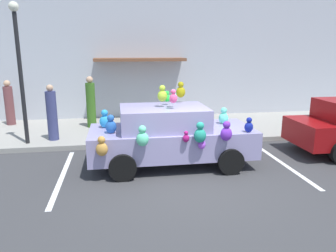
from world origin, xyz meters
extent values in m
plane|color=#38383A|center=(0.00, 0.00, 0.00)|extent=(60.00, 60.00, 0.00)
cube|color=gray|center=(0.00, 5.00, 0.07)|extent=(24.00, 4.00, 0.15)
cube|color=#B2B7C1|center=(0.00, 7.15, 3.20)|extent=(24.00, 0.30, 6.40)
cube|color=brown|center=(-0.63, 6.60, 2.55)|extent=(3.60, 1.10, 0.12)
cube|color=silver|center=(2.69, 1.00, 0.00)|extent=(0.12, 3.60, 0.01)
cube|color=silver|center=(-2.96, 1.00, 0.00)|extent=(0.12, 3.60, 0.01)
cube|color=#958CBB|center=(-0.24, 1.34, 0.64)|extent=(4.17, 1.75, 0.68)
cube|color=#958CBB|center=(-0.45, 1.34, 1.26)|extent=(2.17, 1.54, 0.56)
cylinder|color=black|center=(1.05, 2.22, 0.32)|extent=(0.64, 0.22, 0.64)
cylinder|color=black|center=(1.05, 0.47, 0.32)|extent=(0.64, 0.22, 0.64)
cylinder|color=black|center=(-1.53, 2.22, 0.32)|extent=(0.64, 0.22, 0.64)
cylinder|color=black|center=(-1.53, 0.47, 0.32)|extent=(0.64, 0.22, 0.64)
ellipsoid|color=purple|center=(0.43, 2.02, 1.09)|extent=(0.18, 0.15, 0.22)
sphere|color=purple|center=(0.43, 2.02, 1.24)|extent=(0.12, 0.12, 0.12)
ellipsoid|color=#64E5AF|center=(-1.07, 0.36, 1.00)|extent=(0.28, 0.23, 0.33)
sphere|color=#64E5AF|center=(-1.07, 0.36, 1.23)|extent=(0.18, 0.18, 0.18)
ellipsoid|color=#C88C3C|center=(-1.97, 0.36, 0.81)|extent=(0.26, 0.22, 0.31)
sphere|color=#C88C3C|center=(-1.97, 0.36, 1.03)|extent=(0.17, 0.17, 0.17)
ellipsoid|color=#2BA0E6|center=(-1.93, 1.68, 1.15)|extent=(0.27, 0.22, 0.32)
sphere|color=#2BA0E6|center=(-1.93, 1.68, 1.37)|extent=(0.17, 0.17, 0.17)
ellipsoid|color=teal|center=(0.25, 0.35, 1.03)|extent=(0.28, 0.23, 0.34)
sphere|color=teal|center=(0.25, 0.35, 1.26)|extent=(0.18, 0.18, 0.18)
ellipsoid|color=navy|center=(1.55, 0.65, 1.11)|extent=(0.21, 0.18, 0.25)
sphere|color=navy|center=(1.55, 0.65, 1.29)|extent=(0.14, 0.14, 0.14)
ellipsoid|color=#B21731|center=(-1.26, 0.99, 1.14)|extent=(0.26, 0.22, 0.31)
sphere|color=#B21731|center=(-1.26, 0.99, 1.35)|extent=(0.17, 0.17, 0.17)
ellipsoid|color=purple|center=(0.88, 0.36, 1.04)|extent=(0.28, 0.23, 0.33)
sphere|color=purple|center=(0.88, 0.36, 1.26)|extent=(0.18, 0.18, 0.18)
ellipsoid|color=#A847E6|center=(0.31, 0.40, 0.79)|extent=(0.17, 0.14, 0.21)
sphere|color=#A847E6|center=(0.31, 0.40, 0.94)|extent=(0.11, 0.11, 0.11)
ellipsoid|color=#65EDC6|center=(1.24, 1.63, 1.14)|extent=(0.26, 0.21, 0.31)
sphere|color=#65EDC6|center=(1.24, 1.63, 1.35)|extent=(0.17, 0.17, 0.17)
ellipsoid|color=#3BED9B|center=(-0.22, 1.24, 1.82)|extent=(0.17, 0.14, 0.20)
sphere|color=#3BED9B|center=(-0.22, 1.24, 1.95)|extent=(0.11, 0.11, 0.11)
ellipsoid|color=#A8166A|center=(-0.07, 0.41, 0.97)|extent=(0.16, 0.13, 0.18)
sphere|color=#A8166A|center=(-0.07, 0.41, 1.09)|extent=(0.10, 0.10, 0.10)
ellipsoid|color=#31D660|center=(0.51, 1.37, 1.09)|extent=(0.18, 0.15, 0.21)
sphere|color=#31D660|center=(0.51, 1.37, 1.24)|extent=(0.12, 0.12, 0.12)
ellipsoid|color=#28EC3F|center=(-0.31, 1.64, 1.73)|extent=(0.16, 0.13, 0.19)
sphere|color=#28EC3F|center=(-0.31, 1.64, 1.86)|extent=(0.10, 0.10, 0.10)
ellipsoid|color=#A1C82F|center=(-0.48, 1.34, 1.82)|extent=(0.24, 0.20, 0.28)
sphere|color=#A1C82F|center=(-0.48, 1.34, 2.02)|extent=(0.15, 0.15, 0.15)
ellipsoid|color=#A39611|center=(0.12, 1.99, 1.82)|extent=(0.25, 0.20, 0.30)
sphere|color=#A39611|center=(0.12, 1.99, 2.03)|extent=(0.16, 0.16, 0.16)
ellipsoid|color=blue|center=(-1.77, 1.08, 1.14)|extent=(0.26, 0.22, 0.31)
sphere|color=blue|center=(-1.77, 1.08, 1.36)|extent=(0.17, 0.17, 0.17)
ellipsoid|color=#E14A80|center=(-0.26, 1.03, 1.80)|extent=(0.20, 0.16, 0.23)
sphere|color=#E14A80|center=(-0.26, 1.03, 1.96)|extent=(0.13, 0.13, 0.13)
cylinder|color=black|center=(4.19, 2.39, 0.32)|extent=(0.64, 0.22, 0.64)
ellipsoid|color=pink|center=(2.02, 3.79, 0.36)|extent=(0.34, 0.28, 0.43)
sphere|color=pink|center=(2.02, 3.79, 0.67)|extent=(0.24, 0.24, 0.24)
sphere|color=pink|center=(1.94, 3.79, 0.75)|extent=(0.10, 0.10, 0.10)
sphere|color=pink|center=(2.11, 3.79, 0.75)|extent=(0.10, 0.10, 0.10)
cylinder|color=black|center=(-4.35, 3.50, 2.06)|extent=(0.12, 0.12, 3.83)
sphere|color=#EAEACC|center=(-4.35, 3.50, 4.12)|extent=(0.28, 0.28, 0.28)
cylinder|color=brown|center=(-5.61, 6.25, 0.87)|extent=(0.33, 0.33, 1.45)
sphere|color=tan|center=(-5.61, 6.25, 1.72)|extent=(0.24, 0.24, 0.24)
cylinder|color=#36661F|center=(-2.54, 5.35, 0.96)|extent=(0.33, 0.33, 1.62)
sphere|color=tan|center=(-2.54, 5.35, 1.89)|extent=(0.24, 0.24, 0.24)
cylinder|color=#393E6F|center=(-3.63, 3.78, 0.92)|extent=(0.32, 0.32, 1.54)
sphere|color=tan|center=(-3.63, 3.78, 1.80)|extent=(0.21, 0.21, 0.21)
camera|label=1|loc=(-1.61, -6.62, 2.97)|focal=34.72mm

